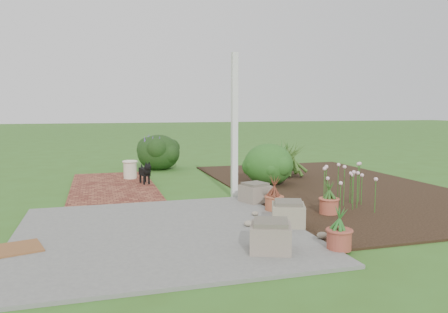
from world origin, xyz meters
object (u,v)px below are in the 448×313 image
object	(u,v)px
cream_ceramic_urn	(130,170)
stone_trough_near	(271,238)
black_dog	(145,171)
evergreen_shrub	(268,163)

from	to	relation	value
cream_ceramic_urn	stone_trough_near	bearing A→B (deg)	-78.54
stone_trough_near	black_dog	bearing A→B (deg)	100.40
black_dog	cream_ceramic_urn	xyz separation A→B (m)	(-0.24, 0.77, -0.06)
stone_trough_near	cream_ceramic_urn	world-z (taller)	cream_ceramic_urn
stone_trough_near	cream_ceramic_urn	distance (m)	5.47
stone_trough_near	evergreen_shrub	xyz separation A→B (m)	(1.56, 3.91, 0.27)
black_dog	cream_ceramic_urn	distance (m)	0.81
black_dog	stone_trough_near	bearing A→B (deg)	-92.32
black_dog	cream_ceramic_urn	bearing A→B (deg)	94.86
cream_ceramic_urn	evergreen_shrub	bearing A→B (deg)	-28.72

